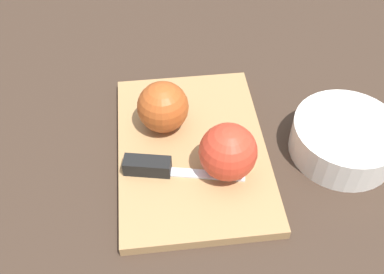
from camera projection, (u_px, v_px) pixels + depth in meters
The scene contains 7 objects.
ground_plane at pixel (192, 153), 0.66m from camera, with size 4.00×4.00×0.00m, color #38281E.
cutting_board at pixel (192, 150), 0.66m from camera, with size 0.33×0.24×0.02m.
apple_half_left at pixel (163, 107), 0.65m from camera, with size 0.08×0.08×0.08m.
apple_half_right at pixel (228, 152), 0.59m from camera, with size 0.08×0.08×0.08m.
knife at pixel (154, 167), 0.61m from camera, with size 0.04×0.17×0.02m.
apple_slice at pixel (234, 157), 0.63m from camera, with size 0.06×0.06×0.01m.
bowl at pixel (346, 139), 0.64m from camera, with size 0.15×0.15×0.05m.
Camera 1 is at (0.42, -0.01, 0.51)m, focal length 42.00 mm.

